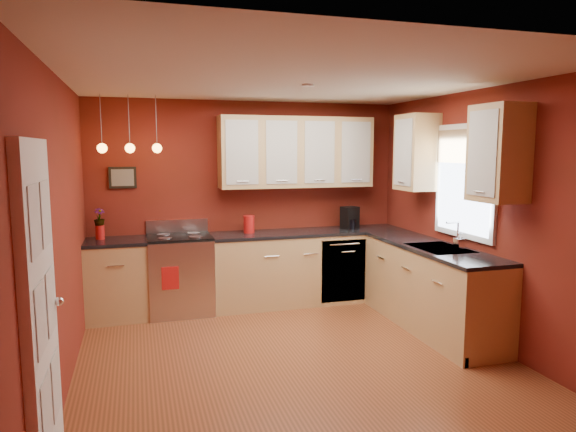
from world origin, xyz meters
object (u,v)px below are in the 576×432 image
object	(u,v)px
red_canister	(249,224)
coffee_maker	(350,219)
soap_pump	(459,241)
sink	(440,250)
gas_range	(180,274)

from	to	relation	value
red_canister	coffee_maker	xyz separation A→B (m)	(1.36, -0.05, 0.02)
red_canister	soap_pump	xyz separation A→B (m)	(1.87, -1.72, -0.02)
sink	coffee_maker	xyz separation A→B (m)	(-0.39, 1.51, 0.16)
sink	soap_pump	xyz separation A→B (m)	(0.12, -0.16, 0.12)
soap_pump	coffee_maker	bearing A→B (deg)	107.06
sink	soap_pump	distance (m)	0.23
coffee_maker	soap_pump	distance (m)	1.75
sink	soap_pump	world-z (taller)	sink
red_canister	soap_pump	size ratio (longest dim) A/B	1.20
coffee_maker	gas_range	bearing A→B (deg)	161.50
red_canister	soap_pump	distance (m)	2.54
sink	red_canister	bearing A→B (deg)	138.42
gas_range	soap_pump	bearing A→B (deg)	-31.21
red_canister	soap_pump	world-z (taller)	red_canister
coffee_maker	soap_pump	bearing A→B (deg)	-91.69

